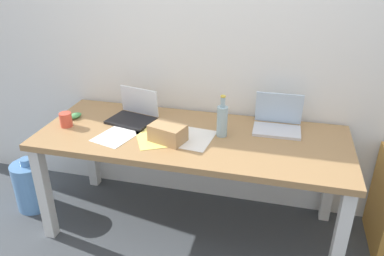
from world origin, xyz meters
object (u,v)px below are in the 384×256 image
Objects in this scene: laptop_right at (277,122)px; water_cooler_jug at (31,185)px; cardboard_box at (168,133)px; desk at (192,147)px; computer_mouse at (75,116)px; coffee_mug at (66,120)px; beer_bottle at (222,120)px; laptop_left at (134,114)px.

laptop_right is 1.88m from water_cooler_jug.
water_cooler_jug is at bearing 177.82° from cardboard_box.
desk is 0.86m from computer_mouse.
computer_mouse is 0.14m from coffee_mug.
beer_bottle is 2.84× the size of coffee_mug.
coffee_mug is (-0.40, -0.20, 0.00)m from laptop_left.
desk is 6.44× the size of laptop_right.
laptop_left is at bearing 164.13° from desk.
cardboard_box is (-0.31, -0.15, -0.05)m from beer_bottle.
beer_bottle is 1.04m from computer_mouse.
coffee_mug is (-0.84, -0.08, 0.14)m from desk.
beer_bottle is 2.70× the size of computer_mouse.
desk is 0.58m from laptop_right.
coffee_mug is at bearing 177.05° from cardboard_box.
coffee_mug is 0.71m from water_cooler_jug.
computer_mouse is at bearing 176.30° from desk.
laptop_left is 0.64m from beer_bottle.
cardboard_box reaches higher than desk.
laptop_right reaches higher than desk.
beer_bottle is 1.57m from water_cooler_jug.
cardboard_box is at bearing -2.18° from water_cooler_jug.
desk is 1.32m from water_cooler_jug.
laptop_right reaches higher than computer_mouse.
laptop_right is at bearing 5.19° from laptop_left.
laptop_right is 0.38m from beer_bottle.
laptop_left is 1.60× the size of cardboard_box.
coffee_mug is 0.22× the size of water_cooler_jug.
desk is at bearing 17.37° from computer_mouse.
beer_bottle reaches higher than laptop_left.
laptop_left is 3.55× the size of coffee_mug.
coffee_mug is at bearing -173.47° from beer_bottle.
laptop_left is at bearing 30.95° from computer_mouse.
laptop_right is at bearing 27.28° from beer_bottle.
laptop_right is at bearing 9.24° from water_cooler_jug.
coffee_mug reaches higher than desk.
laptop_left is at bearing 143.19° from cardboard_box.
cardboard_box is at bearing -2.95° from coffee_mug.
laptop_left is 1.00m from water_cooler_jug.
beer_bottle is 1.04m from coffee_mug.
water_cooler_jug is (-1.23, -0.07, -0.46)m from desk.
desk reaches higher than water_cooler_jug.
laptop_right is at bearing 12.04° from coffee_mug.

